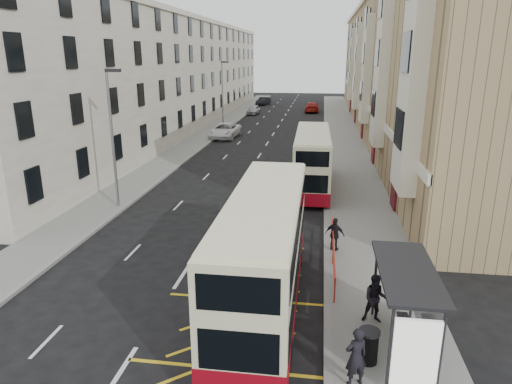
% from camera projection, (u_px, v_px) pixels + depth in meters
% --- Properties ---
extents(ground, '(200.00, 200.00, 0.00)m').
position_uv_depth(ground, '(147.00, 331.00, 15.28)').
color(ground, black).
rests_on(ground, ground).
extents(pavement_right, '(4.00, 120.00, 0.15)m').
position_uv_depth(pavement_right, '(347.00, 153.00, 42.60)').
color(pavement_right, slate).
rests_on(pavement_right, ground).
extents(pavement_left, '(3.00, 120.00, 0.15)m').
position_uv_depth(pavement_left, '(186.00, 148.00, 44.70)').
color(pavement_left, slate).
rests_on(pavement_left, ground).
extents(kerb_right, '(0.25, 120.00, 0.15)m').
position_uv_depth(kerb_right, '(325.00, 152.00, 42.87)').
color(kerb_right, gray).
rests_on(kerb_right, ground).
extents(kerb_left, '(0.25, 120.00, 0.15)m').
position_uv_depth(kerb_left, '(201.00, 149.00, 44.50)').
color(kerb_left, gray).
rests_on(kerb_left, ground).
extents(road_markings, '(10.00, 110.00, 0.01)m').
position_uv_depth(road_markings, '(277.00, 127.00, 57.92)').
color(road_markings, silver).
rests_on(road_markings, ground).
extents(terrace_right, '(10.75, 79.00, 15.25)m').
position_uv_depth(terrace_right, '(403.00, 67.00, 54.08)').
color(terrace_right, tan).
rests_on(terrace_right, ground).
extents(terrace_left, '(9.18, 79.00, 13.25)m').
position_uv_depth(terrace_left, '(174.00, 74.00, 58.33)').
color(terrace_left, silver).
rests_on(terrace_left, ground).
extents(bus_shelter, '(1.65, 4.25, 2.70)m').
position_uv_depth(bus_shelter, '(413.00, 299.00, 13.15)').
color(bus_shelter, black).
rests_on(bus_shelter, pavement_right).
extents(guard_railing, '(0.06, 6.56, 1.01)m').
position_uv_depth(guard_railing, '(333.00, 249.00, 19.63)').
color(guard_railing, '#B62A1B').
rests_on(guard_railing, pavement_right).
extents(street_lamp_near, '(0.93, 0.18, 8.00)m').
position_uv_depth(street_lamp_near, '(113.00, 132.00, 26.17)').
color(street_lamp_near, gray).
rests_on(street_lamp_near, pavement_left).
extents(street_lamp_far, '(0.93, 0.18, 8.00)m').
position_uv_depth(street_lamp_far, '(223.00, 92.00, 54.60)').
color(street_lamp_far, gray).
rests_on(street_lamp_far, pavement_left).
extents(double_decker_front, '(2.49, 10.68, 4.25)m').
position_uv_depth(double_decker_front, '(264.00, 251.00, 16.23)').
color(double_decker_front, beige).
rests_on(double_decker_front, ground).
extents(double_decker_rear, '(2.45, 9.95, 3.95)m').
position_uv_depth(double_decker_rear, '(312.00, 160.00, 30.98)').
color(double_decker_rear, beige).
rests_on(double_decker_rear, ground).
extents(litter_bin, '(0.64, 0.64, 1.05)m').
position_uv_depth(litter_bin, '(368.00, 346.00, 13.39)').
color(litter_bin, black).
rests_on(litter_bin, pavement_right).
extents(pedestrian_near, '(0.76, 0.64, 1.76)m').
position_uv_depth(pedestrian_near, '(356.00, 357.00, 12.37)').
color(pedestrian_near, black).
rests_on(pedestrian_near, pavement_right).
extents(pedestrian_mid, '(0.86, 0.68, 1.72)m').
position_uv_depth(pedestrian_mid, '(376.00, 299.00, 15.33)').
color(pedestrian_mid, black).
rests_on(pedestrian_mid, pavement_right).
extents(pedestrian_far, '(1.00, 0.70, 1.58)m').
position_uv_depth(pedestrian_far, '(335.00, 234.00, 21.03)').
color(pedestrian_far, black).
rests_on(pedestrian_far, pavement_right).
extents(white_van, '(3.08, 5.93, 1.60)m').
position_uv_depth(white_van, '(225.00, 131.00, 50.58)').
color(white_van, white).
rests_on(white_van, ground).
extents(car_silver, '(1.84, 4.02, 1.34)m').
position_uv_depth(car_silver, '(253.00, 110.00, 70.36)').
color(car_silver, '#ABAEB3').
rests_on(car_silver, ground).
extents(car_dark, '(2.48, 4.50, 1.41)m').
position_uv_depth(car_dark, '(263.00, 101.00, 83.78)').
color(car_dark, black).
rests_on(car_dark, ground).
extents(car_red, '(2.24, 5.45, 1.58)m').
position_uv_depth(car_red, '(312.00, 107.00, 73.34)').
color(car_red, '#A91812').
rests_on(car_red, ground).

